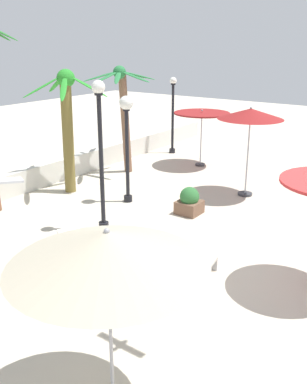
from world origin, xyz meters
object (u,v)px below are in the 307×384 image
palm_tree_1 (123,104)px  planter (189,202)px  lounge_chair_0 (80,258)px  lamp_post_3 (173,111)px  patio_umbrella_3 (202,116)px  palm_tree_3 (67,117)px  patio_umbrella_4 (107,250)px  lounge_chair_1 (192,271)px  patio_umbrella_2 (251,115)px  lamp_post_1 (101,143)px  lamp_post_0 (127,130)px

palm_tree_1 → planter: bearing=-117.6°
lounge_chair_0 → lamp_post_3: bearing=22.8°
patio_umbrella_3 → planter: 5.86m
planter → palm_tree_3: bearing=96.9°
patio_umbrella_4 → patio_umbrella_3: bearing=24.2°
patio_umbrella_3 → planter: size_ratio=2.80×
patio_umbrella_3 → lounge_chair_1: (-8.70, -4.73, -1.74)m
patio_umbrella_4 → lounge_chair_0: size_ratio=1.52×
patio_umbrella_2 → lamp_post_1: lamp_post_1 is taller
lamp_post_0 → lounge_chair_1: (-3.43, -4.48, -2.00)m
palm_tree_3 → patio_umbrella_4: bearing=-131.5°
palm_tree_3 → lounge_chair_0: size_ratio=2.22×
patio_umbrella_3 → lounge_chair_0: patio_umbrella_3 is taller
lamp_post_0 → lamp_post_3: lamp_post_3 is taller
patio_umbrella_3 → lamp_post_0: bearing=-177.3°
patio_umbrella_4 → palm_tree_1: (9.57, 7.49, 0.16)m
palm_tree_3 → lounge_chair_1: size_ratio=2.15×
patio_umbrella_2 → lamp_post_3: size_ratio=0.87×
lamp_post_3 → patio_umbrella_2: bearing=-124.2°
patio_umbrella_4 → lounge_chair_0: 4.63m
lamp_post_1 → lounge_chair_1: (-1.27, -3.64, -2.10)m
palm_tree_1 → planter: 5.50m
patio_umbrella_4 → palm_tree_1: 12.15m
lamp_post_1 → lamp_post_3: (8.63, 3.28, -0.52)m
lamp_post_0 → planter: 2.99m
lamp_post_0 → lamp_post_1: bearing=-158.9°
patio_umbrella_3 → lamp_post_0: (-5.27, -0.25, 0.27)m
patio_umbrella_3 → lounge_chair_0: bearing=-166.2°
patio_umbrella_3 → lounge_chair_0: size_ratio=1.26×
patio_umbrella_2 → planter: bearing=164.9°
lamp_post_3 → planter: lamp_post_3 is taller
patio_umbrella_4 → planter: bearing=22.9°
lamp_post_0 → planter: bearing=-83.7°
lounge_chair_1 → planter: planter is taller
palm_tree_1 → lounge_chair_0: (-6.97, -4.33, -2.34)m
palm_tree_3 → patio_umbrella_2: bearing=-59.0°
lamp_post_0 → patio_umbrella_4: bearing=-143.0°
patio_umbrella_2 → lamp_post_1: (-5.00, 2.07, -0.28)m
lamp_post_1 → patio_umbrella_3: bearing=8.3°
patio_umbrella_3 → palm_tree_1: bearing=144.3°
lamp_post_3 → planter: size_ratio=4.11×
patio_umbrella_3 → lamp_post_3: 2.50m
patio_umbrella_3 → planter: patio_umbrella_3 is taller
lounge_chair_0 → palm_tree_3: bearing=47.1°
lounge_chair_0 → palm_tree_1: bearing=31.8°
patio_umbrella_2 → lamp_post_0: bearing=134.3°
lounge_chair_0 → patio_umbrella_4: bearing=-129.5°
palm_tree_3 → lamp_post_0: palm_tree_3 is taller
patio_umbrella_4 → patio_umbrella_2: bearing=13.6°
lamp_post_1 → lounge_chair_1: 4.39m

